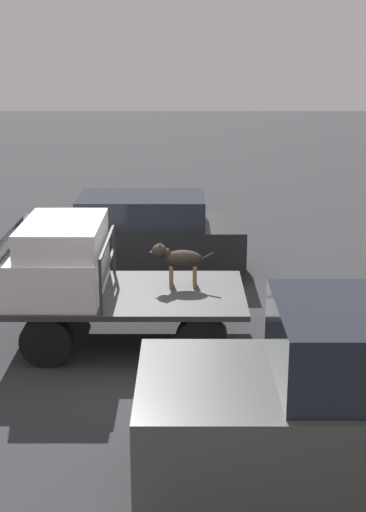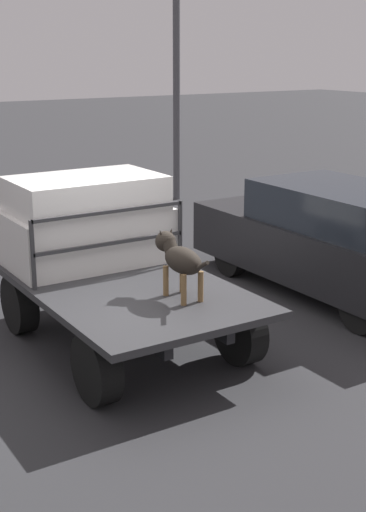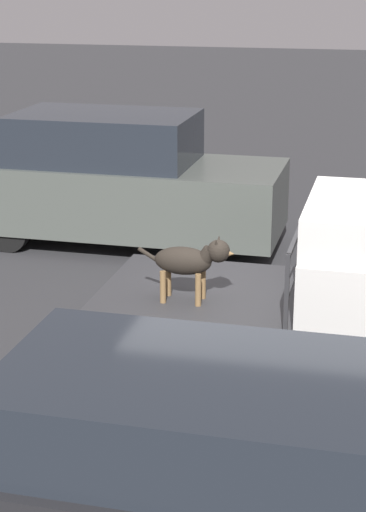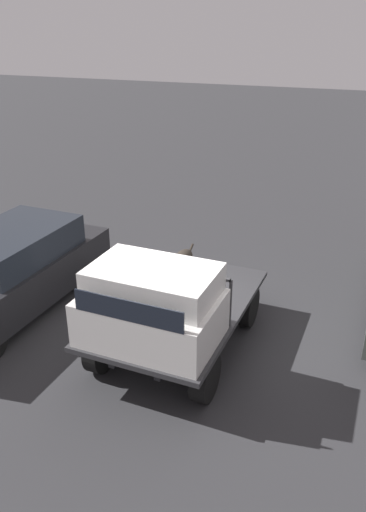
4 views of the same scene
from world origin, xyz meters
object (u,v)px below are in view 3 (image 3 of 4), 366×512
object	(u,v)px
flatbed_truck	(268,317)
parked_sedan	(214,479)
parked_pickup_far	(117,181)
dog	(192,260)

from	to	relation	value
flatbed_truck	parked_sedan	distance (m)	3.36
parked_pickup_far	parked_sedan	bearing A→B (deg)	-69.78
parked_sedan	parked_pickup_far	distance (m)	7.76
dog	parked_sedan	world-z (taller)	parked_sedan
dog	parked_sedan	distance (m)	3.22
flatbed_truck	dog	size ratio (longest dim) A/B	3.55
flatbed_truck	parked_pickup_far	bearing A→B (deg)	126.79
flatbed_truck	dog	distance (m)	1.02
flatbed_truck	parked_sedan	world-z (taller)	parked_sedan
dog	parked_sedan	xyz separation A→B (m)	(0.87, -3.07, -0.43)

